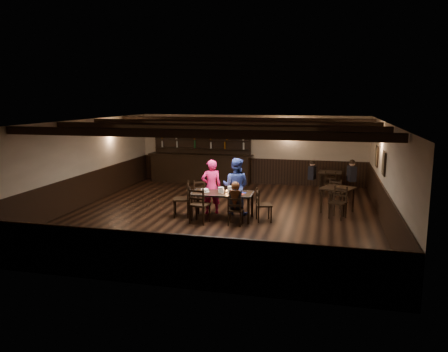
% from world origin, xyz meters
% --- Properties ---
extents(ground, '(10.00, 10.00, 0.00)m').
position_xyz_m(ground, '(0.00, 0.00, 0.00)').
color(ground, black).
rests_on(ground, ground).
extents(room_shell, '(9.02, 10.02, 2.71)m').
position_xyz_m(room_shell, '(0.01, 0.04, 1.75)').
color(room_shell, beige).
rests_on(room_shell, ground).
extents(dining_table, '(1.74, 0.91, 0.75)m').
position_xyz_m(dining_table, '(0.15, -0.37, 0.68)').
color(dining_table, black).
rests_on(dining_table, ground).
extents(chair_near_left, '(0.55, 0.53, 1.02)m').
position_xyz_m(chair_near_left, '(-0.36, -1.01, 0.60)').
color(chair_near_left, black).
rests_on(chair_near_left, ground).
extents(chair_near_right, '(0.38, 0.37, 0.82)m').
position_xyz_m(chair_near_right, '(0.64, -0.96, 0.48)').
color(chair_near_right, black).
rests_on(chair_near_right, ground).
extents(chair_end_left, '(0.56, 0.57, 1.02)m').
position_xyz_m(chair_end_left, '(-0.96, -0.39, 0.59)').
color(chair_end_left, black).
rests_on(chair_end_left, ground).
extents(chair_end_right, '(0.52, 0.53, 0.91)m').
position_xyz_m(chair_end_right, '(1.24, -0.36, 0.53)').
color(chair_end_right, black).
rests_on(chair_end_right, ground).
extents(chair_far_pushed, '(0.53, 0.53, 0.84)m').
position_xyz_m(chair_far_pushed, '(-0.85, 0.82, 0.49)').
color(chair_far_pushed, black).
rests_on(chair_far_pushed, ground).
extents(woman_pink, '(0.69, 0.59, 1.60)m').
position_xyz_m(woman_pink, '(-0.30, 0.12, 0.80)').
color(woman_pink, '#FF155E').
rests_on(woman_pink, ground).
extents(man_blue, '(0.86, 0.70, 1.65)m').
position_xyz_m(man_blue, '(0.41, 0.23, 0.83)').
color(man_blue, navy).
rests_on(man_blue, ground).
extents(seated_person, '(0.31, 0.46, 0.75)m').
position_xyz_m(seated_person, '(0.64, -0.91, 0.80)').
color(seated_person, black).
rests_on(seated_person, ground).
extents(cake, '(0.26, 0.26, 0.08)m').
position_xyz_m(cake, '(-0.36, -0.38, 0.79)').
color(cake, white).
rests_on(cake, dining_table).
extents(plate_stack_a, '(0.17, 0.17, 0.16)m').
position_xyz_m(plate_stack_a, '(0.12, -0.39, 0.83)').
color(plate_stack_a, white).
rests_on(plate_stack_a, dining_table).
extents(plate_stack_b, '(0.15, 0.15, 0.18)m').
position_xyz_m(plate_stack_b, '(0.36, -0.30, 0.84)').
color(plate_stack_b, white).
rests_on(plate_stack_b, dining_table).
extents(tea_light, '(0.05, 0.05, 0.06)m').
position_xyz_m(tea_light, '(0.25, -0.26, 0.78)').
color(tea_light, '#A5A8AD').
rests_on(tea_light, dining_table).
extents(salt_shaker, '(0.04, 0.04, 0.10)m').
position_xyz_m(salt_shaker, '(0.52, -0.39, 0.80)').
color(salt_shaker, silver).
rests_on(salt_shaker, dining_table).
extents(pepper_shaker, '(0.03, 0.03, 0.08)m').
position_xyz_m(pepper_shaker, '(0.58, -0.43, 0.79)').
color(pepper_shaker, '#A5A8AD').
rests_on(pepper_shaker, dining_table).
extents(drink_glass, '(0.07, 0.07, 0.11)m').
position_xyz_m(drink_glass, '(0.45, -0.26, 0.81)').
color(drink_glass, silver).
rests_on(drink_glass, dining_table).
extents(menu_red, '(0.33, 0.26, 0.00)m').
position_xyz_m(menu_red, '(0.63, -0.43, 0.75)').
color(menu_red, maroon).
rests_on(menu_red, dining_table).
extents(menu_blue, '(0.28, 0.20, 0.00)m').
position_xyz_m(menu_blue, '(0.66, -0.25, 0.75)').
color(menu_blue, '#111756').
rests_on(menu_blue, dining_table).
extents(bar_counter, '(4.19, 0.70, 2.20)m').
position_xyz_m(bar_counter, '(-1.99, 4.72, 0.73)').
color(bar_counter, black).
rests_on(bar_counter, ground).
extents(back_table_a, '(1.11, 1.11, 0.75)m').
position_xyz_m(back_table_a, '(3.30, 1.11, 0.65)').
color(back_table_a, black).
rests_on(back_table_a, ground).
extents(back_table_b, '(0.84, 0.84, 0.75)m').
position_xyz_m(back_table_b, '(3.08, 3.91, 0.65)').
color(back_table_b, black).
rests_on(back_table_b, ground).
extents(bg_patron_left, '(0.29, 0.38, 0.69)m').
position_xyz_m(bg_patron_left, '(2.45, 3.85, 0.81)').
color(bg_patron_left, black).
rests_on(bg_patron_left, ground).
extents(bg_patron_right, '(0.33, 0.42, 0.77)m').
position_xyz_m(bg_patron_right, '(3.81, 3.79, 0.85)').
color(bg_patron_right, black).
rests_on(bg_patron_right, ground).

